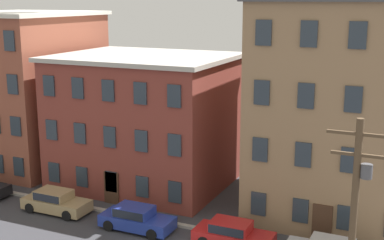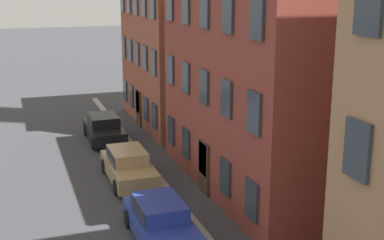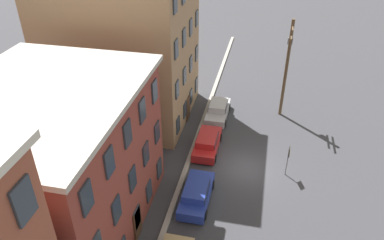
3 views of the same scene
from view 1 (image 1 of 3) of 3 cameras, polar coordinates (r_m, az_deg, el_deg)
The scene contains 8 objects.
kerb_strip at distance 31.93m, azimuth 2.20°, elevation -11.79°, with size 56.00×0.36×0.16m, color #9E998E.
apartment_corner at distance 46.07m, azimuth -17.44°, elevation 3.28°, with size 10.12×11.23×12.36m.
apartment_midblock at distance 39.00m, azimuth -4.99°, elevation 0.01°, with size 12.27×9.86×9.48m.
apartment_far at distance 35.03m, azimuth 15.99°, elevation 1.47°, with size 10.41×11.85×13.52m.
car_tan at distance 35.63m, azimuth -14.35°, elevation -8.34°, with size 4.40×1.92×1.43m.
car_blue at distance 32.22m, azimuth -5.98°, elevation -10.31°, with size 4.40×1.92×1.43m.
car_red at distance 30.15m, azimuth 4.35°, elevation -11.97°, with size 4.40×1.92×1.43m.
utility_pole at distance 21.80m, azimuth 16.94°, elevation -10.08°, with size 2.40×0.44×9.07m.
Camera 1 is at (10.95, -22.38, 13.39)m, focal length 50.00 mm.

